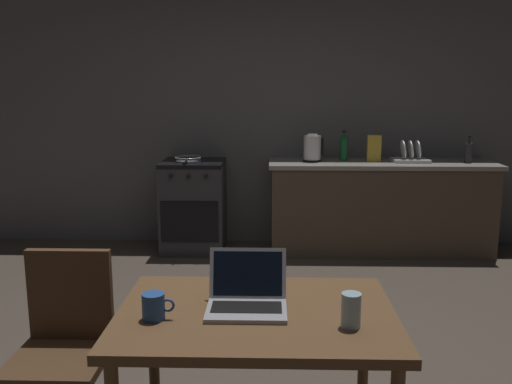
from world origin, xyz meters
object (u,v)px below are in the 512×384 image
Objects in this scene: stove_oven at (194,206)px; cereal_box at (374,148)px; dining_table at (256,329)px; bottle_b at (344,146)px; dish_rack at (410,157)px; bottle at (469,150)px; coffee_mug at (154,306)px; drinking_glass at (351,310)px; frying_pan at (188,159)px; laptop at (247,298)px; chair at (64,339)px; electric_kettle at (312,148)px.

cereal_box is (1.75, 0.02, 0.57)m from stove_oven.
stove_oven is 3.51× the size of cereal_box.
stove_oven is 1.84m from cereal_box.
bottle_b is (0.77, 3.29, 0.38)m from dining_table.
dish_rack reaches higher than stove_oven.
bottle is at bearing -4.55° from cereal_box.
coffee_mug is 0.96× the size of drinking_glass.
dish_rack is at bearing 0.07° from stove_oven.
bottle_b reaches higher than drinking_glass.
bottle_b is (-1.16, 0.13, 0.02)m from bottle.
dining_table is at bearing -113.42° from dish_rack.
dining_table is 3.28× the size of dish_rack.
coffee_mug is (0.35, -3.28, -0.14)m from frying_pan.
bottle is (1.93, 3.16, 0.37)m from dining_table.
dining_table is 3.51m from dish_rack.
drinking_glass is at bearing -13.89° from laptop.
chair is at bearing -92.81° from stove_oven.
electric_kettle reaches higher than frying_pan.
bottle_b is (1.62, 3.14, 0.51)m from chair.
electric_kettle is 1.47m from bottle.
bottle reaches higher than chair.
laptop is at bearing 157.49° from drinking_glass.
stove_oven is at bearing 33.02° from frying_pan.
electric_kettle is 0.61× the size of frying_pan.
bottle_b reaches higher than cereal_box.
dining_table is (0.70, -3.21, 0.20)m from stove_oven.
laptop is 0.43m from drinking_glass.
coffee_mug is 0.50× the size of cereal_box.
laptop is 2.42× the size of drinking_glass.
laptop is 3.38m from bottle_b.
stove_oven is at bearing 102.30° from dining_table.
stove_oven is 2.69m from bottle.
drinking_glass is (1.10, -3.33, -0.13)m from frying_pan.
laptop is 1.27× the size of cereal_box.
bottle_b is at bearing 45.22° from chair.
electric_kettle is 0.59m from cereal_box.
dish_rack reaches higher than drinking_glass.
cereal_box reaches higher than frying_pan.
electric_kettle is at bearing 89.85° from laptop.
chair is 4.12m from bottle.
dish_rack is at bearing 174.66° from bottle.
chair is 1.27m from drinking_glass.
frying_pan is 3.51m from drinking_glass.
frying_pan is at bearing 70.36° from chair.
dining_table is 0.13m from laptop.
bottle reaches higher than frying_pan.
bottle_b reaches higher than chair.
stove_oven is at bearing -179.93° from dish_rack.
stove_oven is 6.71× the size of drinking_glass.
dish_rack is (2.24, 3.06, 0.42)m from chair.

